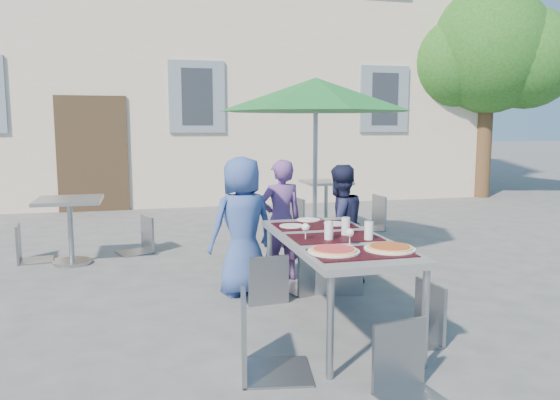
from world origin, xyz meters
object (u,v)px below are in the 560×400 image
object	(u,v)px
chair_3	(260,286)
bg_chair_l_0	(26,220)
bg_chair_r_1	(373,192)
pizza_near_right	(390,248)
child_1	(281,220)
chair_5	(409,318)
child_0	(242,226)
dining_table	(335,244)
cafe_table_1	(326,195)
bg_chair_r_0	(140,213)
chair_2	(339,231)
chair_1	(312,231)
chair_0	(266,249)
cafe_table_0	(70,218)
patio_umbrella	(316,97)
pizza_near_left	(334,250)
chair_4	(421,278)
child_2	(339,225)
bg_chair_l_1	(304,193)

from	to	relation	value
chair_3	bg_chair_l_0	bearing A→B (deg)	119.96
bg_chair_r_1	pizza_near_right	bearing A→B (deg)	-112.53
child_1	chair_5	bearing A→B (deg)	86.54
bg_chair_r_1	child_0	bearing A→B (deg)	-133.12
dining_table	cafe_table_1	distance (m)	4.38
child_0	bg_chair_r_0	distance (m)	2.30
child_0	chair_2	size ratio (longest dim) A/B	1.29
chair_1	chair_0	bearing A→B (deg)	-158.91
cafe_table_0	cafe_table_1	bearing A→B (deg)	21.38
bg_chair_r_0	dining_table	bearing A→B (deg)	-64.00
chair_0	chair_1	distance (m)	0.56
child_1	cafe_table_1	distance (m)	3.07
child_1	chair_2	bearing A→B (deg)	122.15
dining_table	cafe_table_1	bearing A→B (deg)	71.90
dining_table	chair_5	world-z (taller)	chair_5
chair_1	cafe_table_0	xyz separation A→B (m)	(-2.45, 1.75, -0.06)
patio_umbrella	bg_chair_r_1	distance (m)	2.58
pizza_near_left	bg_chair_r_1	bearing A→B (deg)	62.82
child_1	patio_umbrella	world-z (taller)	patio_umbrella
patio_umbrella	chair_2	bearing A→B (deg)	-98.10
chair_1	pizza_near_right	bearing A→B (deg)	-85.34
pizza_near_right	pizza_near_left	bearing A→B (deg)	176.77
pizza_near_left	chair_4	bearing A→B (deg)	4.31
child_2	patio_umbrella	world-z (taller)	patio_umbrella
bg_chair_l_0	bg_chair_l_1	bearing A→B (deg)	12.44
pizza_near_left	chair_0	distance (m)	1.31
dining_table	pizza_near_left	world-z (taller)	pizza_near_left
child_2	patio_umbrella	distance (m)	1.76
chair_0	chair_5	world-z (taller)	chair_0
child_2	cafe_table_1	distance (m)	3.13
patio_umbrella	bg_chair_l_0	distance (m)	3.81
chair_2	bg_chair_l_1	world-z (taller)	bg_chair_l_1
pizza_near_left	child_1	distance (m)	1.96
pizza_near_right	child_0	size ratio (longest dim) A/B	0.27
child_2	bg_chair_r_1	xyz separation A→B (m)	(1.58, 2.70, -0.02)
dining_table	chair_3	distance (m)	1.03
bg_chair_r_1	chair_0	bearing A→B (deg)	-128.39
chair_2	cafe_table_1	world-z (taller)	chair_2
cafe_table_0	dining_table	bearing A→B (deg)	-49.31
child_0	bg_chair_l_0	bearing A→B (deg)	-55.75
chair_5	bg_chair_l_1	xyz separation A→B (m)	(0.84, 5.00, 0.13)
cafe_table_1	chair_2	bearing A→B (deg)	-106.88
bg_chair_r_1	chair_2	bearing A→B (deg)	-119.50
chair_1	chair_3	world-z (taller)	chair_1
chair_0	bg_chair_l_1	distance (m)	3.29
child_1	bg_chair_l_0	distance (m)	3.18
bg_chair_r_0	pizza_near_right	bearing A→B (deg)	-64.28
chair_5	cafe_table_0	distance (m)	4.58
chair_5	cafe_table_0	size ratio (longest dim) A/B	1.08
child_1	bg_chair_r_1	bearing A→B (deg)	-137.55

